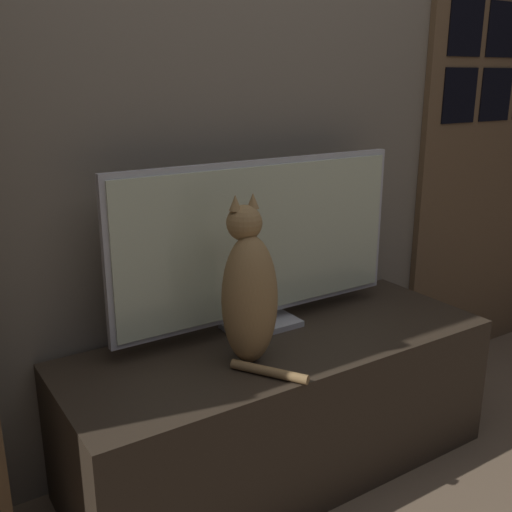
# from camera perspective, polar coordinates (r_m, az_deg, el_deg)

# --- Properties ---
(wall_back) EXTENTS (4.80, 0.05, 2.60)m
(wall_back) POSITION_cam_1_polar(r_m,az_deg,el_deg) (2.04, -2.59, 16.82)
(wall_back) COLOR #756B5B
(wall_back) RESTS_ON ground_plane
(tv_stand) EXTENTS (1.43, 0.54, 0.47)m
(tv_stand) POSITION_cam_1_polar(r_m,az_deg,el_deg) (2.07, 2.36, -14.03)
(tv_stand) COLOR #33281E
(tv_stand) RESTS_ON ground_plane
(tv) EXTENTS (1.06, 0.15, 0.57)m
(tv) POSITION_cam_1_polar(r_m,az_deg,el_deg) (1.96, 0.48, 1.23)
(tv) COLOR #B7B7BC
(tv) RESTS_ON tv_stand
(cat) EXTENTS (0.18, 0.30, 0.51)m
(cat) POSITION_cam_1_polar(r_m,az_deg,el_deg) (1.75, -0.70, -3.59)
(cat) COLOR #997547
(cat) RESTS_ON tv_stand
(door) EXTENTS (0.84, 0.04, 2.05)m
(door) POSITION_cam_1_polar(r_m,az_deg,el_deg) (2.93, 21.23, 10.74)
(door) COLOR brown
(door) RESTS_ON ground_plane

